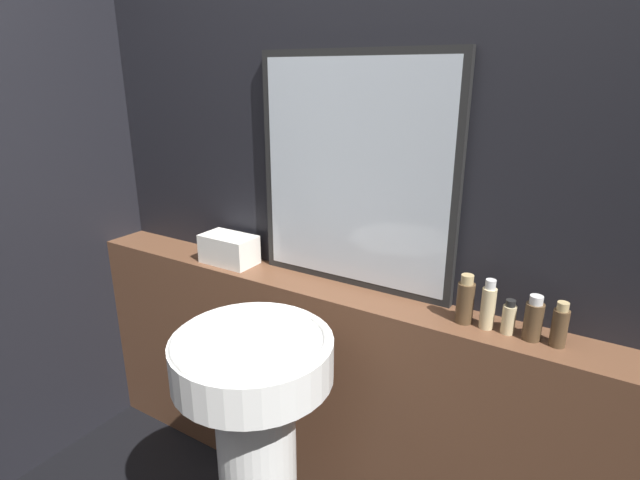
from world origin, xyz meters
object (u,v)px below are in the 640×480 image
object	(u,v)px
pedestal_sink	(256,436)
hand_soap_bottle	(560,326)
towel_stack	(229,249)
lotion_bottle	(509,318)
shampoo_bottle	(465,301)
body_wash_bottle	(533,319)
conditioner_bottle	(488,306)
mirror	(354,174)

from	to	relation	value
pedestal_sink	hand_soap_bottle	world-z (taller)	hand_soap_bottle
towel_stack	lotion_bottle	xyz separation A→B (m)	(1.10, 0.00, -0.01)
shampoo_bottle	body_wash_bottle	size ratio (longest dim) A/B	1.15
shampoo_bottle	towel_stack	bearing A→B (deg)	180.00
lotion_bottle	shampoo_bottle	bearing A→B (deg)	180.00
lotion_bottle	conditioner_bottle	bearing A→B (deg)	180.00
pedestal_sink	mirror	world-z (taller)	mirror
pedestal_sink	conditioner_bottle	size ratio (longest dim) A/B	5.92
conditioner_bottle	hand_soap_bottle	bearing A→B (deg)	0.00
towel_stack	shampoo_bottle	world-z (taller)	shampoo_bottle
pedestal_sink	body_wash_bottle	size ratio (longest dim) A/B	6.79
mirror	conditioner_bottle	size ratio (longest dim) A/B	5.15
mirror	conditioner_bottle	bearing A→B (deg)	-8.76
shampoo_bottle	lotion_bottle	size ratio (longest dim) A/B	1.47
hand_soap_bottle	mirror	bearing A→B (deg)	173.69
mirror	shampoo_bottle	distance (m)	0.56
towel_stack	conditioner_bottle	distance (m)	1.04
body_wash_bottle	shampoo_bottle	bearing A→B (deg)	-180.00
body_wash_bottle	hand_soap_bottle	size ratio (longest dim) A/B	1.02
towel_stack	shampoo_bottle	xyz separation A→B (m)	(0.97, 0.00, 0.01)
lotion_bottle	hand_soap_bottle	world-z (taller)	hand_soap_bottle
mirror	shampoo_bottle	size ratio (longest dim) A/B	5.15
towel_stack	body_wash_bottle	size ratio (longest dim) A/B	1.62
body_wash_bottle	lotion_bottle	bearing A→B (deg)	-180.00
shampoo_bottle	body_wash_bottle	distance (m)	0.20
towel_stack	pedestal_sink	bearing A→B (deg)	-43.11
towel_stack	body_wash_bottle	world-z (taller)	body_wash_bottle
conditioner_bottle	body_wash_bottle	bearing A→B (deg)	0.00
conditioner_bottle	hand_soap_bottle	size ratio (longest dim) A/B	1.17
lotion_bottle	pedestal_sink	bearing A→B (deg)	-142.15
body_wash_bottle	hand_soap_bottle	bearing A→B (deg)	-0.00
towel_stack	hand_soap_bottle	bearing A→B (deg)	0.00
body_wash_bottle	hand_soap_bottle	distance (m)	0.07
lotion_bottle	towel_stack	bearing A→B (deg)	180.00
towel_stack	lotion_bottle	bearing A→B (deg)	0.00
towel_stack	conditioner_bottle	xyz separation A→B (m)	(1.04, 0.00, 0.01)
hand_soap_bottle	conditioner_bottle	bearing A→B (deg)	180.00
hand_soap_bottle	towel_stack	bearing A→B (deg)	180.00
towel_stack	body_wash_bottle	distance (m)	1.17
pedestal_sink	towel_stack	distance (m)	0.78
hand_soap_bottle	body_wash_bottle	bearing A→B (deg)	180.00
shampoo_bottle	conditioner_bottle	bearing A→B (deg)	0.00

